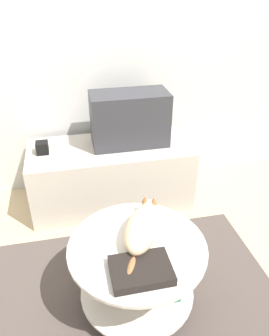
{
  "coord_description": "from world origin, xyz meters",
  "views": [
    {
      "loc": [
        -0.24,
        -1.15,
        1.64
      ],
      "look_at": [
        0.13,
        0.58,
        0.58
      ],
      "focal_mm": 35.0,
      "sensor_mm": 36.0,
      "label": 1
    }
  ],
  "objects_px": {
    "dvd_box": "(141,270)",
    "speaker": "(42,148)",
    "cat": "(142,227)",
    "tv": "(130,119)"
  },
  "relations": [
    {
      "from": "speaker",
      "to": "cat",
      "type": "height_order",
      "value": "cat"
    },
    {
      "from": "dvd_box",
      "to": "speaker",
      "type": "bearing_deg",
      "value": 110.83
    },
    {
      "from": "tv",
      "to": "cat",
      "type": "relative_size",
      "value": 1.11
    },
    {
      "from": "speaker",
      "to": "dvd_box",
      "type": "distance_m",
      "value": 1.29
    },
    {
      "from": "tv",
      "to": "speaker",
      "type": "height_order",
      "value": "tv"
    },
    {
      "from": "speaker",
      "to": "cat",
      "type": "distance_m",
      "value": 1.1
    },
    {
      "from": "tv",
      "to": "speaker",
      "type": "bearing_deg",
      "value": -178.17
    },
    {
      "from": "dvd_box",
      "to": "cat",
      "type": "relative_size",
      "value": 0.54
    },
    {
      "from": "dvd_box",
      "to": "cat",
      "type": "distance_m",
      "value": 0.25
    },
    {
      "from": "cat",
      "to": "tv",
      "type": "bearing_deg",
      "value": 17.26
    }
  ]
}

